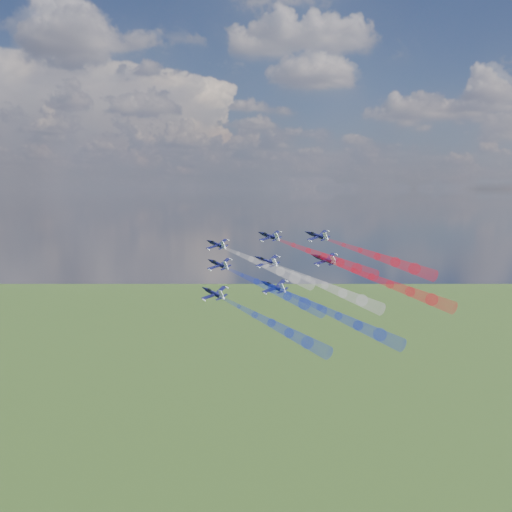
{
  "coord_description": "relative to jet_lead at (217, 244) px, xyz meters",
  "views": [
    {
      "loc": [
        -35.67,
        -184.47,
        156.66
      ],
      "look_at": [
        -22.08,
        -5.49,
        136.69
      ],
      "focal_mm": 42.31,
      "sensor_mm": 36.0,
      "label": 1
    }
  ],
  "objects": [
    {
      "name": "jet_rear_left",
      "position": [
        15.06,
        -31.64,
        -8.72
      ],
      "size": [
        13.14,
        13.34,
        7.32
      ],
      "primitive_type": null,
      "rotation": [
        0.21,
        -0.34,
        0.58
      ],
      "color": "black"
    },
    {
      "name": "jet_center_third",
      "position": [
        14.48,
        -17.07,
        -3.53
      ],
      "size": [
        13.14,
        13.34,
        7.32
      ],
      "primitive_type": null,
      "rotation": [
        0.21,
        -0.34,
        0.58
      ],
      "color": "black"
    },
    {
      "name": "jet_lead",
      "position": [
        0.0,
        0.0,
        0.0
      ],
      "size": [
        13.14,
        13.34,
        7.32
      ],
      "primitive_type": null,
      "rotation": [
        0.21,
        -0.34,
        0.58
      ],
      "color": "black"
    },
    {
      "name": "trail_center_third",
      "position": [
        28.42,
        -35.3,
        -8.02
      ],
      "size": [
        25.71,
        32.33,
        11.57
      ],
      "primitive_type": null,
      "rotation": [
        0.21,
        -0.34,
        0.58
      ],
      "color": "silver"
    },
    {
      "name": "trail_rear_right",
      "position": [
        44.77,
        -39.73,
        -7.07
      ],
      "size": [
        25.71,
        32.33,
        11.57
      ],
      "primitive_type": null,
      "rotation": [
        0.21,
        -0.34,
        0.58
      ],
      "color": "red"
    },
    {
      "name": "trail_rear_left",
      "position": [
        29.0,
        -49.87,
        -13.21
      ],
      "size": [
        25.71,
        32.33,
        11.57
      ],
      "primitive_type": null,
      "rotation": [
        0.21,
        -0.34,
        0.58
      ],
      "color": "#172AC5"
    },
    {
      "name": "trail_inner_right",
      "position": [
        30.56,
        -21.57,
        -1.67
      ],
      "size": [
        25.71,
        32.33,
        11.57
      ],
      "primitive_type": null,
      "rotation": [
        0.21,
        -0.34,
        0.58
      ],
      "color": "red"
    },
    {
      "name": "jet_outer_left",
      "position": [
        -1.19,
        -30.06,
        -10.57
      ],
      "size": [
        13.14,
        13.34,
        7.32
      ],
      "primitive_type": null,
      "rotation": [
        0.21,
        -0.34,
        0.58
      ],
      "color": "black"
    },
    {
      "name": "jet_outer_right",
      "position": [
        30.98,
        -8.19,
        3.24
      ],
      "size": [
        13.14,
        13.34,
        7.32
      ],
      "primitive_type": null,
      "rotation": [
        0.21,
        -0.34,
        0.58
      ],
      "color": "black"
    },
    {
      "name": "jet_inner_right",
      "position": [
        16.62,
        -3.34,
        2.82
      ],
      "size": [
        13.14,
        13.34,
        7.32
      ],
      "primitive_type": null,
      "rotation": [
        0.21,
        -0.34,
        0.58
      ],
      "color": "black"
    },
    {
      "name": "trail_outer_right",
      "position": [
        44.93,
        -26.42,
        -1.25
      ],
      "size": [
        25.71,
        32.33,
        11.57
      ],
      "primitive_type": null,
      "rotation": [
        0.21,
        -0.34,
        0.58
      ],
      "color": "red"
    },
    {
      "name": "trail_lead",
      "position": [
        13.94,
        -18.23,
        -4.49
      ],
      "size": [
        25.71,
        32.33,
        11.57
      ],
      "primitive_type": null,
      "rotation": [
        0.21,
        -0.34,
        0.58
      ],
      "color": "silver"
    },
    {
      "name": "jet_rear_right",
      "position": [
        30.83,
        -21.5,
        -2.58
      ],
      "size": [
        13.14,
        13.34,
        7.32
      ],
      "primitive_type": null,
      "rotation": [
        0.21,
        -0.34,
        0.58
      ],
      "color": "black"
    },
    {
      "name": "trail_inner_left",
      "position": [
        14.36,
        -32.55,
        -9.11
      ],
      "size": [
        25.71,
        32.33,
        11.57
      ],
      "primitive_type": null,
      "rotation": [
        0.21,
        -0.34,
        0.58
      ],
      "color": "#172AC5"
    },
    {
      "name": "jet_inner_left",
      "position": [
        0.42,
        -14.32,
        -4.62
      ],
      "size": [
        13.14,
        13.34,
        7.32
      ],
      "primitive_type": null,
      "rotation": [
        0.21,
        -0.34,
        0.58
      ],
      "color": "black"
    },
    {
      "name": "trail_outer_left",
      "position": [
        12.75,
        -48.29,
        -15.06
      ],
      "size": [
        25.71,
        32.33,
        11.57
      ],
      "primitive_type": null,
      "rotation": [
        0.21,
        -0.34,
        0.58
      ],
      "color": "#172AC5"
    }
  ]
}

